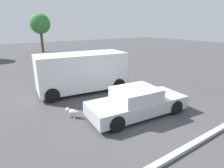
{
  "coord_description": "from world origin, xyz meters",
  "views": [
    {
      "loc": [
        -5.01,
        -5.68,
        3.85
      ],
      "look_at": [
        0.24,
        2.03,
        0.9
      ],
      "focal_mm": 30.07,
      "sensor_mm": 36.0,
      "label": 1
    }
  ],
  "objects": [
    {
      "name": "ground_plane",
      "position": [
        0.0,
        0.0,
        0.0
      ],
      "size": [
        80.0,
        80.0,
        0.0
      ],
      "primitive_type": "plane",
      "color": "#424244"
    },
    {
      "name": "parking_curb",
      "position": [
        0.0,
        -2.79,
        0.06
      ],
      "size": [
        8.55,
        0.2,
        0.12
      ],
      "primitive_type": "cube",
      "color": "#B7B2A8",
      "rests_on": "ground_plane"
    },
    {
      "name": "sedan_foreground",
      "position": [
        0.22,
        0.03,
        0.57
      ],
      "size": [
        4.6,
        2.2,
        1.24
      ],
      "rotation": [
        0.0,
        0.0,
        -0.1
      ],
      "color": "#B7BABF",
      "rests_on": "ground_plane"
    },
    {
      "name": "dog",
      "position": [
        -2.31,
        1.4,
        0.26
      ],
      "size": [
        0.44,
        0.53,
        0.42
      ],
      "rotation": [
        0.0,
        0.0,
        2.18
      ],
      "color": "beige",
      "rests_on": "ground_plane"
    },
    {
      "name": "tree_back_left",
      "position": [
        2.26,
        23.18,
        3.97
      ],
      "size": [
        2.84,
        2.84,
        5.43
      ],
      "color": "brown",
      "rests_on": "ground_plane"
    },
    {
      "name": "van_white",
      "position": [
        -0.41,
        4.25,
        1.23
      ],
      "size": [
        5.33,
        2.72,
        2.28
      ],
      "rotation": [
        0.0,
        0.0,
        3.02
      ],
      "color": "white",
      "rests_on": "ground_plane"
    }
  ]
}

